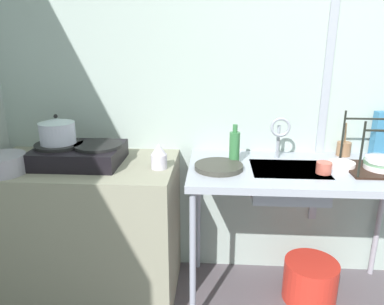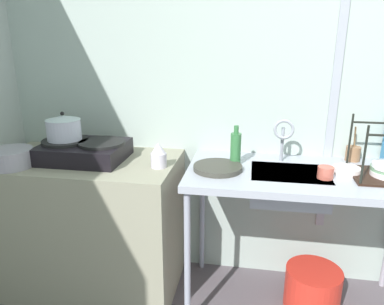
% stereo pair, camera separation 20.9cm
% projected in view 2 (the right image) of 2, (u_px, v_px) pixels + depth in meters
% --- Properties ---
extents(wall_back, '(5.43, 0.10, 2.68)m').
position_uv_depth(wall_back, '(368.00, 84.00, 2.17)').
color(wall_back, '#A7B7AF').
rests_on(wall_back, ground).
extents(wall_metal_strip, '(0.05, 0.01, 2.14)m').
position_uv_depth(wall_metal_strip, '(338.00, 62.00, 2.11)').
color(wall_metal_strip, '#A1A6B4').
extents(counter_concrete, '(1.15, 0.65, 0.89)m').
position_uv_depth(counter_concrete, '(90.00, 223.00, 2.36)').
color(counter_concrete, gray).
rests_on(counter_concrete, ground).
extents(counter_sink, '(1.32, 0.65, 0.89)m').
position_uv_depth(counter_sink, '(303.00, 184.00, 2.04)').
color(counter_sink, '#A1A6B4').
rests_on(counter_sink, ground).
extents(stove, '(0.52, 0.39, 0.12)m').
position_uv_depth(stove, '(84.00, 150.00, 2.21)').
color(stove, black).
rests_on(stove, counter_concrete).
extents(pot_on_left_burner, '(0.21, 0.21, 0.18)m').
position_uv_depth(pot_on_left_burner, '(64.00, 128.00, 2.19)').
color(pot_on_left_burner, silver).
rests_on(pot_on_left_burner, stove).
extents(pot_beside_stove, '(0.25, 0.25, 0.11)m').
position_uv_depth(pot_beside_stove, '(10.00, 158.00, 2.09)').
color(pot_beside_stove, '#95919E').
rests_on(pot_beside_stove, counter_concrete).
extents(percolator, '(0.09, 0.09, 0.15)m').
position_uv_depth(percolator, '(159.00, 155.00, 2.07)').
color(percolator, silver).
rests_on(percolator, counter_concrete).
extents(sink_basin, '(0.43, 0.33, 0.16)m').
position_uv_depth(sink_basin, '(289.00, 186.00, 2.04)').
color(sink_basin, '#A1A6B4').
rests_on(sink_basin, counter_sink).
extents(faucet, '(0.12, 0.07, 0.27)m').
position_uv_depth(faucet, '(283.00, 133.00, 2.11)').
color(faucet, '#A1A6B4').
rests_on(faucet, counter_sink).
extents(frying_pan, '(0.28, 0.28, 0.03)m').
position_uv_depth(frying_pan, '(218.00, 168.00, 2.04)').
color(frying_pan, '#393831').
rests_on(frying_pan, counter_sink).
extents(cup_by_rack, '(0.08, 0.08, 0.06)m').
position_uv_depth(cup_by_rack, '(325.00, 173.00, 1.92)').
color(cup_by_rack, '#C35B4B').
rests_on(cup_by_rack, counter_sink).
extents(small_bowl_on_drainboard, '(0.15, 0.15, 0.04)m').
position_uv_depth(small_bowl_on_drainboard, '(347.00, 170.00, 1.99)').
color(small_bowl_on_drainboard, white).
rests_on(small_bowl_on_drainboard, counter_sink).
extents(bottle_by_sink, '(0.06, 0.06, 0.24)m').
position_uv_depth(bottle_by_sink, '(236.00, 148.00, 2.11)').
color(bottle_by_sink, '#35723F').
rests_on(bottle_by_sink, counter_sink).
extents(utensil_jar, '(0.09, 0.09, 0.22)m').
position_uv_depth(utensil_jar, '(353.00, 153.00, 2.20)').
color(utensil_jar, '#916747').
rests_on(utensil_jar, counter_sink).
extents(bucket_on_floor, '(0.34, 0.34, 0.26)m').
position_uv_depth(bucket_on_floor, '(312.00, 289.00, 2.21)').
color(bucket_on_floor, red).
rests_on(bucket_on_floor, ground).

